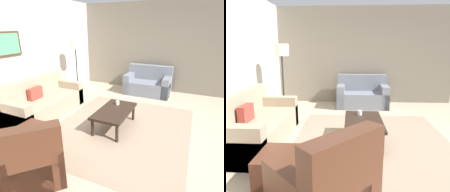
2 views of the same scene
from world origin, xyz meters
TOP-DOWN VIEW (x-y plane):
  - ground_plane at (0.00, 0.00)m, footprint 8.00×8.00m
  - rear_partition at (0.00, 2.60)m, footprint 6.00×0.12m
  - stone_feature_panel at (3.00, 0.00)m, footprint 0.12×5.20m
  - area_rug at (0.00, 0.00)m, footprint 3.10×2.74m
  - couch_main at (-0.09, 2.09)m, footprint 1.99×0.93m
  - couch_loveseat at (2.47, 0.05)m, footprint 0.83×1.39m
  - armchair_leather at (-1.85, 0.59)m, footprint 1.13×1.13m
  - ottoman at (-1.28, 1.19)m, footprint 0.56×0.56m
  - coffee_table at (-0.02, 0.15)m, footprint 1.10×0.64m
  - cup at (0.26, 0.20)m, footprint 0.08×0.08m
  - lamp_standing at (1.25, 1.92)m, footprint 0.32×0.32m
  - framed_artwork at (-0.53, 2.51)m, footprint 0.87×0.04m

SIDE VIEW (x-z plane):
  - ground_plane at x=0.00m, z-range 0.00..0.00m
  - area_rug at x=0.00m, z-range 0.00..0.01m
  - ottoman at x=-1.28m, z-range 0.00..0.40m
  - couch_main at x=-0.09m, z-range -0.14..0.74m
  - couch_loveseat at x=2.47m, z-range -0.14..0.74m
  - armchair_leather at x=-1.85m, z-range -0.17..0.78m
  - coffee_table at x=-0.02m, z-range 0.15..0.56m
  - cup at x=0.26m, z-range 0.41..0.50m
  - rear_partition at x=0.00m, z-range 0.00..2.80m
  - stone_feature_panel at x=3.00m, z-range 0.00..2.80m
  - lamp_standing at x=1.25m, z-range 0.55..2.26m
  - framed_artwork at x=-0.53m, z-range 1.43..1.95m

